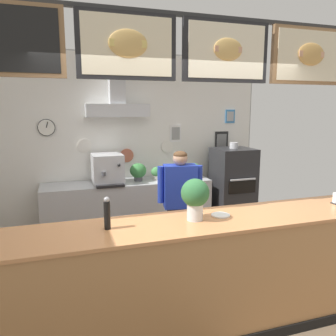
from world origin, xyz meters
TOP-DOWN VIEW (x-y plane):
  - ground_plane at (0.00, 0.00)m, footprint 5.90×5.90m
  - back_wall_assembly at (-0.01, 2.28)m, footprint 4.62×2.70m
  - service_counter at (0.00, -0.43)m, footprint 4.12×0.68m
  - back_prep_counter at (-0.07, 2.06)m, footprint 2.63×0.63m
  - pizza_oven at (1.70, 1.88)m, footprint 0.64×0.67m
  - shop_worker at (0.35, 0.77)m, footprint 0.56×0.29m
  - espresso_machine at (-0.38, 2.03)m, footprint 0.46×0.56m
  - potted_rosemary at (0.10, 2.06)m, footprint 0.26×0.26m
  - potted_thyme at (0.42, 2.09)m, footprint 0.18×0.18m
  - potted_oregano at (1.06, 2.06)m, footprint 0.22×0.22m
  - potted_sage at (0.71, 2.03)m, footprint 0.14×0.14m
  - pepper_grinder at (-0.71, -0.39)m, footprint 0.05×0.05m
  - basil_vase at (0.06, -0.40)m, footprint 0.25×0.25m
  - condiment_plate at (0.33, -0.37)m, footprint 0.17×0.17m

SIDE VIEW (x-z plane):
  - ground_plane at x=0.00m, z-range 0.00..0.00m
  - back_prep_counter at x=-0.07m, z-range -0.01..0.91m
  - service_counter at x=0.00m, z-range 0.00..1.08m
  - pizza_oven at x=1.70m, z-range -0.05..1.46m
  - shop_worker at x=0.35m, z-range 0.06..1.61m
  - potted_thyme at x=0.42m, z-range 0.93..1.13m
  - potted_sage at x=0.71m, z-range 0.94..1.15m
  - potted_oregano at x=1.06m, z-range 0.93..1.18m
  - potted_rosemary at x=0.10m, z-range 0.94..1.22m
  - condiment_plate at x=0.33m, z-range 1.08..1.10m
  - espresso_machine at x=-0.38m, z-range 0.92..1.37m
  - pepper_grinder at x=-0.71m, z-range 1.08..1.36m
  - basil_vase at x=0.06m, z-range 1.11..1.48m
  - back_wall_assembly at x=-0.01m, z-range 0.11..3.05m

